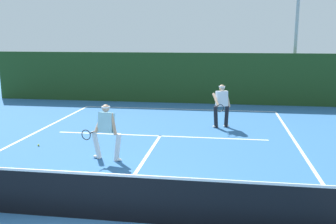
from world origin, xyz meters
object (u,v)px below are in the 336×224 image
at_px(player_far, 221,104).
at_px(tennis_ball, 38,145).
at_px(player_near, 106,130).
at_px(light_pole, 298,4).

bearing_deg(player_far, tennis_ball, 8.51).
bearing_deg(player_near, player_far, -111.84).
distance_m(player_far, tennis_ball, 6.82).
relative_size(player_far, tennis_ball, 25.41).
xyz_separation_m(player_near, tennis_ball, (-2.61, 0.99, -0.86)).
height_order(player_near, light_pole, light_pole).
height_order(player_far, tennis_ball, player_far).
distance_m(player_near, light_pole, 13.29).
bearing_deg(light_pole, tennis_ball, -134.60).
relative_size(player_near, player_far, 0.97).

